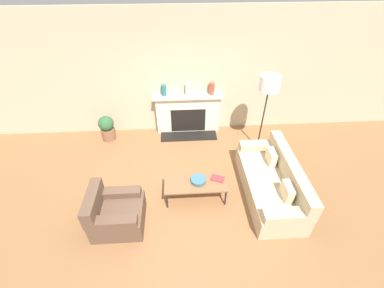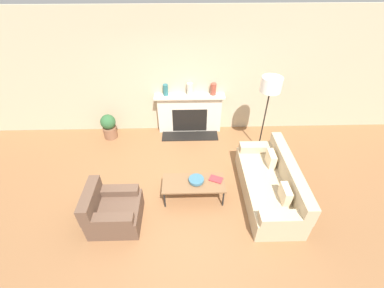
{
  "view_description": "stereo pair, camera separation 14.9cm",
  "coord_description": "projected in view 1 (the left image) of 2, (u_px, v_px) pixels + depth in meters",
  "views": [
    {
      "loc": [
        -0.1,
        -3.05,
        3.85
      ],
      "look_at": [
        0.17,
        1.23,
        0.45
      ],
      "focal_mm": 24.0,
      "sensor_mm": 36.0,
      "label": 1
    },
    {
      "loc": [
        0.05,
        -3.06,
        3.85
      ],
      "look_at": [
        0.17,
        1.23,
        0.45
      ],
      "focal_mm": 24.0,
      "sensor_mm": 36.0,
      "label": 2
    }
  ],
  "objects": [
    {
      "name": "floor_lamp",
      "position": [
        269.0,
        89.0,
        5.16
      ],
      "size": [
        0.41,
        0.41,
        1.78
      ],
      "color": "black",
      "rests_on": "ground_plane"
    },
    {
      "name": "couch",
      "position": [
        272.0,
        183.0,
        4.82
      ],
      "size": [
        0.87,
        1.96,
        0.78
      ],
      "rotation": [
        0.0,
        0.0,
        -1.57
      ],
      "color": "tan",
      "rests_on": "ground_plane"
    },
    {
      "name": "ground_plane",
      "position": [
        187.0,
        204.0,
        4.78
      ],
      "size": [
        18.0,
        18.0,
        0.0
      ],
      "primitive_type": "plane",
      "color": "brown"
    },
    {
      "name": "book",
      "position": [
        218.0,
        179.0,
        4.73
      ],
      "size": [
        0.28,
        0.24,
        0.02
      ],
      "rotation": [
        0.0,
        0.0,
        -0.42
      ],
      "color": "#9E2D33",
      "rests_on": "coffee_table"
    },
    {
      "name": "armchair_near",
      "position": [
        115.0,
        213.0,
        4.29
      ],
      "size": [
        0.85,
        0.77,
        0.75
      ],
      "rotation": [
        0.0,
        0.0,
        1.57
      ],
      "color": "brown",
      "rests_on": "ground_plane"
    },
    {
      "name": "mantel_vase_center_right",
      "position": [
        212.0,
        89.0,
        5.98
      ],
      "size": [
        0.13,
        0.13,
        0.28
      ],
      "color": "brown",
      "rests_on": "fireplace"
    },
    {
      "name": "mantel_vase_center_left",
      "position": [
        188.0,
        89.0,
        5.95
      ],
      "size": [
        0.14,
        0.14,
        0.29
      ],
      "color": "beige",
      "rests_on": "fireplace"
    },
    {
      "name": "coffee_table",
      "position": [
        196.0,
        184.0,
        4.69
      ],
      "size": [
        1.14,
        0.5,
        0.4
      ],
      "color": "brown",
      "rests_on": "ground_plane"
    },
    {
      "name": "mantel_vase_left",
      "position": [
        164.0,
        90.0,
        5.93
      ],
      "size": [
        0.12,
        0.12,
        0.27
      ],
      "color": "#28666B",
      "rests_on": "fireplace"
    },
    {
      "name": "fireplace",
      "position": [
        188.0,
        114.0,
        6.35
      ],
      "size": [
        1.67,
        0.59,
        1.0
      ],
      "color": "beige",
      "rests_on": "ground_plane"
    },
    {
      "name": "bowl",
      "position": [
        198.0,
        180.0,
        4.67
      ],
      "size": [
        0.28,
        0.28,
        0.07
      ],
      "color": "#38667A",
      "rests_on": "coffee_table"
    },
    {
      "name": "potted_plant",
      "position": [
        107.0,
        128.0,
        6.17
      ],
      "size": [
        0.36,
        0.36,
        0.63
      ],
      "color": "brown",
      "rests_on": "ground_plane"
    },
    {
      "name": "wall_back",
      "position": [
        181.0,
        75.0,
        5.85
      ],
      "size": [
        18.0,
        0.06,
        2.9
      ],
      "color": "#BCAD8E",
      "rests_on": "ground_plane"
    }
  ]
}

